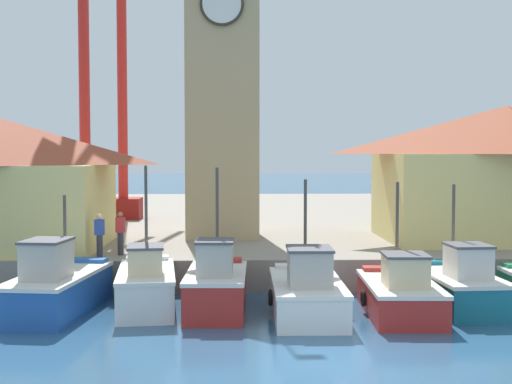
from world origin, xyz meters
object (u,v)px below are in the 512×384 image
Objects in this scene: fishing_boat_left_inner at (216,286)px; port_crane_near at (87,96)px; fishing_boat_left_outer at (146,285)px; fishing_boat_mid_right at (459,286)px; fishing_boat_mid_left at (307,292)px; dock_worker_along_quay at (100,235)px; fishing_boat_far_left at (57,287)px; warehouse_right at (506,171)px; dock_worker_near_tower at (120,232)px; port_crane_far at (124,83)px; clock_tower at (223,62)px; fishing_boat_center at (400,293)px.

port_crane_near is at bearing 114.88° from fishing_boat_left_inner.
fishing_boat_left_outer is 1.06× the size of fishing_boat_mid_right.
fishing_boat_mid_left is at bearing -58.04° from port_crane_near.
dock_worker_along_quay is at bearing -76.64° from port_crane_near.
fishing_boat_mid_right is 22.34m from port_crane_near.
fishing_boat_far_left is 0.49× the size of warehouse_right.
dock_worker_along_quay is (-4.30, 3.56, 1.21)m from fishing_boat_left_inner.
warehouse_right is 6.76× the size of dock_worker_near_tower.
warehouse_right is 0.54× the size of port_crane_far.
fishing_boat_mid_right reaches higher than fishing_boat_far_left.
fishing_boat_left_inner is at bearing -145.47° from warehouse_right.
fishing_boat_left_outer reaches higher than dock_worker_near_tower.
port_crane_near is at bearing 107.34° from dock_worker_near_tower.
fishing_boat_left_outer is at bearing -103.57° from clock_tower.
fishing_boat_center is 0.27× the size of port_crane_near.
warehouse_right is (9.63, 9.13, 3.44)m from fishing_boat_mid_left.
fishing_boat_left_inner is 7.77m from fishing_boat_mid_right.
fishing_boat_mid_left is 0.31× the size of clock_tower.
fishing_boat_far_left is at bearing -178.86° from fishing_boat_mid_right.
fishing_boat_mid_left is 0.47× the size of warehouse_right.
dock_worker_along_quay is at bearing 79.82° from fishing_boat_far_left.
fishing_boat_center is (7.92, -1.15, -0.09)m from fishing_boat_left_outer.
fishing_boat_left_outer is 0.24× the size of port_crane_far.
fishing_boat_mid_left is at bearing 178.39° from fishing_boat_center.
fishing_boat_left_outer is 17.09m from warehouse_right.
fishing_boat_left_outer reaches higher than dock_worker_along_quay.
port_crane_far is at bearing 92.38° from fishing_boat_far_left.
port_crane_far reaches higher than dock_worker_near_tower.
fishing_boat_far_left is 1.18× the size of fishing_boat_left_inner.
fishing_boat_left_outer is at bearing -71.90° from port_crane_near.
warehouse_right is at bearing -30.09° from port_crane_far.
dock_worker_along_quay is at bearing -123.81° from clock_tower.
port_crane_near is at bearing 103.36° from dock_worker_along_quay.
fishing_boat_left_inner is 21.53m from port_crane_far.
fishing_boat_far_left is at bearing -179.42° from fishing_boat_left_inner.
fishing_boat_mid_left is 22.96m from port_crane_far.
dock_worker_along_quay is at bearing 149.83° from fishing_boat_mid_left.
fishing_boat_left_inner is at bearing -178.51° from fishing_boat_mid_right.
clock_tower is at bearing 89.68° from fishing_boat_left_inner.
port_crane_far reaches higher than fishing_boat_mid_left.
warehouse_right is at bearing 26.35° from fishing_boat_far_left.
fishing_boat_left_inner is at bearing 173.46° from fishing_boat_center.
dock_worker_near_tower is at bearing 142.71° from fishing_boat_mid_left.
fishing_boat_left_outer is 0.28× the size of port_crane_near.
port_crane_far is (-8.54, 19.65, 8.23)m from fishing_boat_mid_left.
fishing_boat_center is 2.90× the size of dock_worker_along_quay.
port_crane_far reaches higher than fishing_boat_left_inner.
port_crane_near is at bearing 143.86° from clock_tower.
warehouse_right reaches higher than fishing_boat_mid_left.
port_crane_far is at bearing 95.31° from dock_worker_along_quay.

